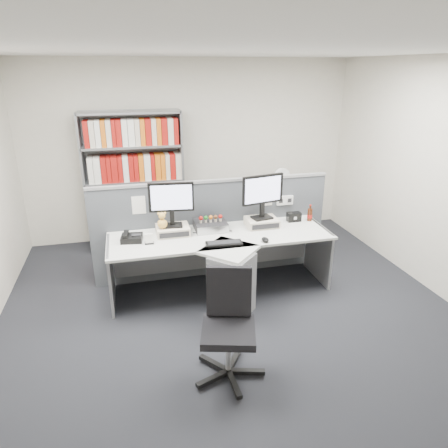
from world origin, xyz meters
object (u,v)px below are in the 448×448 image
object	(u,v)px
filing_cabinet	(279,221)
mouse	(265,240)
speaker	(294,217)
cola_bottle	(310,215)
desk_calendar	(149,239)
shelving_unit	(135,183)
desk	(225,263)
monitor_left	(171,201)
office_chair	(229,322)
desktop_pc	(211,225)
monitor_right	(263,193)
keyboard	(224,243)
desk_fan	(281,180)
desk_phone	(131,238)

from	to	relation	value
filing_cabinet	mouse	bearing A→B (deg)	-116.97
speaker	cola_bottle	distance (m)	0.21
speaker	filing_cabinet	bearing A→B (deg)	78.91
mouse	cola_bottle	distance (m)	0.93
speaker	desk_calendar	bearing A→B (deg)	-171.33
filing_cabinet	shelving_unit	bearing A→B (deg)	167.93
desk_calendar	filing_cabinet	xyz separation A→B (m)	(2.03, 1.23, -0.42)
desk	monitor_left	bearing A→B (deg)	144.56
cola_bottle	shelving_unit	xyz separation A→B (m)	(-2.12, 1.43, 0.18)
speaker	cola_bottle	bearing A→B (deg)	-9.02
monitor_left	mouse	xyz separation A→B (m)	(0.98, -0.47, -0.39)
desk_calendar	office_chair	size ratio (longest dim) A/B	0.12
filing_cabinet	speaker	bearing A→B (deg)	-101.09
desktop_pc	cola_bottle	distance (m)	1.29
shelving_unit	filing_cabinet	xyz separation A→B (m)	(2.10, -0.45, -0.63)
speaker	cola_bottle	size ratio (longest dim) A/B	0.81
monitor_right	desk_calendar	bearing A→B (deg)	-171.16
keyboard	speaker	world-z (taller)	speaker
desk_calendar	desk_fan	size ratio (longest dim) A/B	0.24
keyboard	desk_phone	bearing A→B (deg)	160.68
desk_phone	mouse	bearing A→B (deg)	-14.72
keyboard	office_chair	bearing A→B (deg)	-101.88
filing_cabinet	keyboard	bearing A→B (deg)	-130.21
mouse	desk_fan	bearing A→B (deg)	63.03
desk	mouse	distance (m)	0.54
keyboard	filing_cabinet	world-z (taller)	keyboard
monitor_right	mouse	bearing A→B (deg)	-104.00
desktop_pc	speaker	xyz separation A→B (m)	(1.09, 0.02, 0.01)
shelving_unit	speaker	bearing A→B (deg)	-36.19
office_chair	desktop_pc	bearing A→B (deg)	83.27
mouse	cola_bottle	size ratio (longest dim) A/B	0.58
filing_cabinet	monitor_right	bearing A→B (deg)	-122.18
monitor_right	desk	bearing A→B (deg)	-145.61
desktop_pc	desk_fan	xyz separation A→B (m)	(1.28, 0.97, 0.23)
shelving_unit	filing_cabinet	distance (m)	2.24
monitor_left	desk_phone	size ratio (longest dim) A/B	2.01
speaker	desk_fan	size ratio (longest dim) A/B	0.36
desk_fan	filing_cabinet	bearing A→B (deg)	90.00
office_chair	shelving_unit	bearing A→B (deg)	101.72
cola_bottle	desk_calendar	bearing A→B (deg)	-173.07
shelving_unit	desk_fan	world-z (taller)	shelving_unit
desk	desktop_pc	xyz separation A→B (m)	(-0.08, 0.43, 0.31)
monitor_right	desktop_pc	distance (m)	0.74
desk_fan	monitor_left	bearing A→B (deg)	-149.71
desk_calendar	shelving_unit	distance (m)	1.70
monitor_right	monitor_left	bearing A→B (deg)	-180.00
monitor_left	speaker	bearing A→B (deg)	2.39
shelving_unit	filing_cabinet	size ratio (longest dim) A/B	2.86
keyboard	desk_phone	world-z (taller)	desk_phone
desk	speaker	world-z (taller)	speaker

